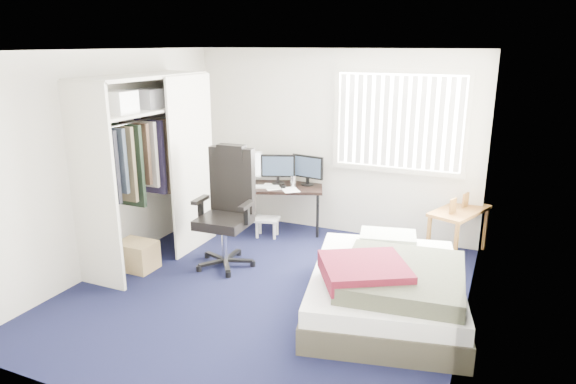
{
  "coord_description": "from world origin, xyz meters",
  "views": [
    {
      "loc": [
        2.21,
        -4.48,
        2.57
      ],
      "look_at": [
        0.08,
        0.4,
        1.01
      ],
      "focal_mm": 32.0,
      "sensor_mm": 36.0,
      "label": 1
    }
  ],
  "objects_px": {
    "desk": "(275,182)",
    "office_chair": "(227,220)",
    "bed": "(387,286)",
    "nightstand": "(459,215)"
  },
  "relations": [
    {
      "from": "desk",
      "to": "bed",
      "type": "relative_size",
      "value": 0.67
    },
    {
      "from": "bed",
      "to": "office_chair",
      "type": "bearing_deg",
      "value": 168.48
    },
    {
      "from": "office_chair",
      "to": "bed",
      "type": "xyz_separation_m",
      "value": [
        2.02,
        -0.41,
        -0.27
      ]
    },
    {
      "from": "nightstand",
      "to": "bed",
      "type": "height_order",
      "value": "nightstand"
    },
    {
      "from": "nightstand",
      "to": "office_chair",
      "type": "bearing_deg",
      "value": -151.61
    },
    {
      "from": "desk",
      "to": "office_chair",
      "type": "distance_m",
      "value": 1.27
    },
    {
      "from": "desk",
      "to": "bed",
      "type": "xyz_separation_m",
      "value": [
        1.99,
        -1.67,
        -0.43
      ]
    },
    {
      "from": "desk",
      "to": "office_chair",
      "type": "xyz_separation_m",
      "value": [
        -0.03,
        -1.26,
        -0.16
      ]
    },
    {
      "from": "office_chair",
      "to": "nightstand",
      "type": "xyz_separation_m",
      "value": [
        2.5,
        1.35,
        -0.02
      ]
    },
    {
      "from": "nightstand",
      "to": "bed",
      "type": "distance_m",
      "value": 1.85
    }
  ]
}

